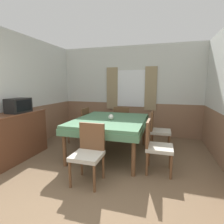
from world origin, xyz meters
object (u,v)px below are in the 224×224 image
object	(u,v)px
dining_table	(110,123)
vase	(111,117)
chair_right_far	(158,129)
sideboard	(15,136)
chair_head_near	(89,151)
chair_head_window	(122,121)
tv	(19,105)
chair_right_near	(156,144)
chair_left_far	(81,124)

from	to	relation	value
dining_table	vase	bearing A→B (deg)	-62.02
chair_right_far	sideboard	xyz separation A→B (m)	(-2.71, -1.36, -0.01)
chair_head_near	vase	bearing A→B (deg)	-92.07
dining_table	vase	xyz separation A→B (m)	(0.04, -0.07, 0.16)
chair_head_window	sideboard	bearing A→B (deg)	-131.64
chair_head_window	chair_right_far	distance (m)	1.14
sideboard	tv	size ratio (longest dim) A/B	2.99
chair_head_near	chair_head_window	distance (m)	2.26
chair_head_near	tv	size ratio (longest dim) A/B	1.97
chair_head_window	chair_right_near	world-z (taller)	same
tv	vase	bearing A→B (deg)	19.35
chair_right_near	vase	world-z (taller)	chair_right_near
chair_right_far	chair_left_far	size ratio (longest dim) A/B	1.00
dining_table	chair_left_far	bearing A→B (deg)	150.99
chair_head_near	chair_right_far	xyz separation A→B (m)	(0.97, 1.67, 0.00)
vase	chair_left_far	bearing A→B (deg)	148.83
chair_right_far	chair_left_far	world-z (taller)	same
sideboard	chair_left_far	bearing A→B (deg)	60.78
sideboard	vase	world-z (taller)	sideboard
chair_left_far	vase	xyz separation A→B (m)	(1.01, -0.61, 0.34)
dining_table	tv	bearing A→B (deg)	-158.14
chair_head_window	chair_right_far	bearing A→B (deg)	-31.30
vase	chair_right_far	bearing A→B (deg)	33.20
chair_right_near	tv	bearing A→B (deg)	-86.86
dining_table	chair_right_near	bearing A→B (deg)	-29.01
chair_left_far	dining_table	bearing A→B (deg)	-119.01
chair_right_far	tv	distance (m)	3.01
tv	sideboard	bearing A→B (deg)	-98.58
tv	chair_head_window	bearing A→B (deg)	46.73
chair_right_far	chair_left_far	distance (m)	1.95
dining_table	sideboard	distance (m)	1.93
chair_right_near	vase	size ratio (longest dim) A/B	8.00
chair_right_near	vase	xyz separation A→B (m)	(-0.94, 0.47, 0.34)
chair_head_window	chair_left_far	xyz separation A→B (m)	(-0.97, -0.59, 0.00)
chair_right_far	vase	xyz separation A→B (m)	(-0.94, -0.61, 0.34)
chair_right_far	vase	distance (m)	1.17
chair_right_far	sideboard	bearing A→B (deg)	-63.38
chair_head_near	chair_left_far	bearing A→B (deg)	-59.78
chair_right_near	sideboard	bearing A→B (deg)	-84.17
chair_right_near	sideboard	xyz separation A→B (m)	(-2.71, -0.28, -0.01)
chair_head_near	tv	distance (m)	1.87
chair_right_near	dining_table	bearing A→B (deg)	-119.01
dining_table	chair_head_window	bearing A→B (deg)	90.00
chair_right_far	vase	world-z (taller)	chair_right_far
chair_right_near	chair_head_window	bearing A→B (deg)	-149.78
chair_head_window	chair_right_near	xyz separation A→B (m)	(0.97, -1.67, 0.00)
chair_head_window	tv	world-z (taller)	tv
dining_table	tv	distance (m)	1.89
chair_right_far	vase	size ratio (longest dim) A/B	8.00
dining_table	vase	size ratio (longest dim) A/B	15.84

